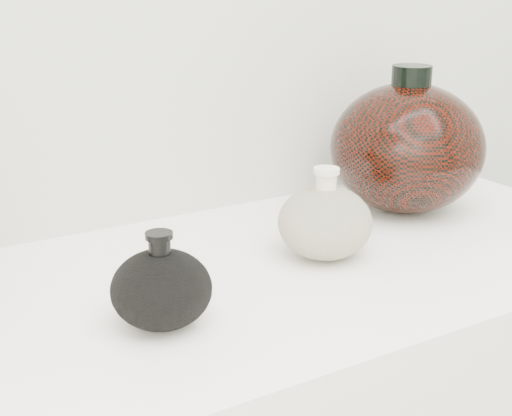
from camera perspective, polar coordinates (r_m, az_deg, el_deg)
black_gourd_vase at (r=0.78m, az=-7.57°, el=-6.39°), size 0.13×0.13×0.11m
cream_gourd_vase at (r=0.96m, az=5.53°, el=-1.09°), size 0.16×0.16×0.12m
right_round_pot at (r=1.15m, az=11.97°, el=4.78°), size 0.30×0.30×0.23m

